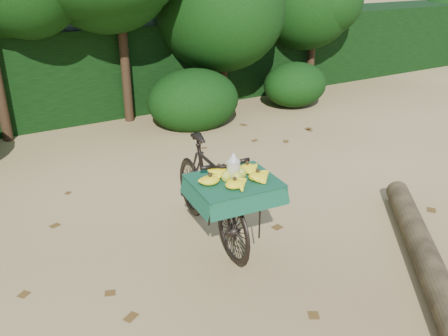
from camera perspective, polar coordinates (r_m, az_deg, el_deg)
ground at (r=5.40m, az=3.39°, el=-9.95°), size 80.00×80.00×0.00m
vendor_bicycle at (r=5.36m, az=-1.59°, el=-2.76°), size 0.90×1.99×1.18m
fallen_log at (r=5.18m, az=24.02°, el=-12.05°), size 2.67×3.22×0.28m
hedge_backdrop at (r=10.53m, az=-16.33°, el=11.31°), size 26.00×1.80×1.80m
tree_row at (r=9.45m, az=-19.69°, el=16.37°), size 14.50×2.00×4.00m
bush_clumps at (r=8.93m, az=-9.42°, el=6.85°), size 8.80×1.70×0.90m
leaf_litter at (r=5.86m, az=-0.17°, el=-6.90°), size 7.00×7.30×0.01m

